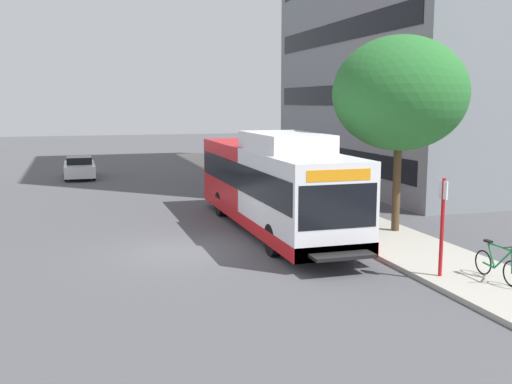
{
  "coord_description": "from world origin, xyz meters",
  "views": [
    {
      "loc": [
        -3.07,
        -18.2,
        4.71
      ],
      "look_at": [
        2.89,
        1.36,
        1.6
      ],
      "focal_mm": 41.95,
      "sensor_mm": 36.0,
      "label": 1
    }
  ],
  "objects_px": {
    "street_tree_near_stop": "(400,94)",
    "parked_car_far_lane": "(79,167)",
    "bus_stop_sign_pole": "(442,220)",
    "transit_bus": "(272,184)",
    "bicycle_parked": "(497,264)"
  },
  "relations": [
    {
      "from": "street_tree_near_stop",
      "to": "parked_car_far_lane",
      "type": "relative_size",
      "value": 1.52
    },
    {
      "from": "parked_car_far_lane",
      "to": "bus_stop_sign_pole",
      "type": "bearing_deg",
      "value": -70.68
    },
    {
      "from": "bus_stop_sign_pole",
      "to": "transit_bus",
      "type": "bearing_deg",
      "value": 107.25
    },
    {
      "from": "bicycle_parked",
      "to": "bus_stop_sign_pole",
      "type": "bearing_deg",
      "value": 146.32
    },
    {
      "from": "bicycle_parked",
      "to": "parked_car_far_lane",
      "type": "bearing_deg",
      "value": 111.06
    },
    {
      "from": "bus_stop_sign_pole",
      "to": "parked_car_far_lane",
      "type": "distance_m",
      "value": 26.75
    },
    {
      "from": "bus_stop_sign_pole",
      "to": "bicycle_parked",
      "type": "height_order",
      "value": "bus_stop_sign_pole"
    },
    {
      "from": "bicycle_parked",
      "to": "street_tree_near_stop",
      "type": "bearing_deg",
      "value": 84.59
    },
    {
      "from": "transit_bus",
      "to": "bus_stop_sign_pole",
      "type": "bearing_deg",
      "value": -72.75
    },
    {
      "from": "bus_stop_sign_pole",
      "to": "bicycle_parked",
      "type": "bearing_deg",
      "value": -33.68
    },
    {
      "from": "transit_bus",
      "to": "street_tree_near_stop",
      "type": "distance_m",
      "value": 5.51
    },
    {
      "from": "transit_bus",
      "to": "bus_stop_sign_pole",
      "type": "distance_m",
      "value": 7.61
    },
    {
      "from": "transit_bus",
      "to": "bus_stop_sign_pole",
      "type": "xyz_separation_m",
      "value": [
        2.26,
        -7.27,
        -0.05
      ]
    },
    {
      "from": "transit_bus",
      "to": "street_tree_near_stop",
      "type": "height_order",
      "value": "street_tree_near_stop"
    },
    {
      "from": "bicycle_parked",
      "to": "parked_car_far_lane",
      "type": "relative_size",
      "value": 0.39
    }
  ]
}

